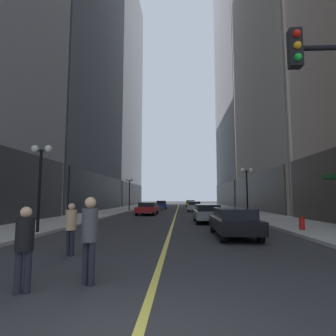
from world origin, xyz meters
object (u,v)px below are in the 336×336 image
(car_red, at_px, (148,208))
(fire_hydrant_right, at_px, (302,225))
(car_silver, at_px, (194,206))
(car_yellow, at_px, (190,203))
(pedestrian_in_tan_trench, at_px, (71,225))
(pedestrian_with_orange_bag, at_px, (90,233))
(car_black, at_px, (234,221))
(street_lamp_right_mid, at_px, (247,181))
(street_lamp_left_far, at_px, (129,187))
(pedestrian_in_black_coat, at_px, (24,242))
(car_grey, at_px, (207,213))
(street_lamp_left_near, at_px, (41,168))
(car_blue, at_px, (161,204))

(car_red, relative_size, fire_hydrant_right, 5.92)
(car_silver, distance_m, car_yellow, 17.42)
(pedestrian_in_tan_trench, bearing_deg, car_yellow, 83.35)
(car_yellow, height_order, pedestrian_with_orange_bag, pedestrian_with_orange_bag)
(car_black, relative_size, street_lamp_right_mid, 1.07)
(car_black, relative_size, street_lamp_left_far, 1.07)
(fire_hydrant_right, bearing_deg, pedestrian_in_black_coat, -134.24)
(car_yellow, bearing_deg, car_silver, -90.34)
(pedestrian_in_tan_trench, xyz_separation_m, pedestrian_in_black_coat, (0.46, -3.38, -0.00))
(car_yellow, relative_size, pedestrian_with_orange_bag, 2.30)
(car_grey, xyz_separation_m, car_red, (-5.47, 8.99, 0.00))
(pedestrian_in_black_coat, distance_m, fire_hydrant_right, 13.41)
(car_silver, relative_size, street_lamp_left_far, 1.02)
(car_grey, relative_size, car_red, 1.02)
(car_black, xyz_separation_m, street_lamp_left_near, (-9.41, 0.22, 2.54))
(car_silver, bearing_deg, street_lamp_right_mid, -72.03)
(pedestrian_in_tan_trench, distance_m, street_lamp_left_near, 6.20)
(car_blue, relative_size, pedestrian_in_tan_trench, 2.61)
(car_yellow, height_order, street_lamp_left_near, street_lamp_left_near)
(car_silver, height_order, pedestrian_in_tan_trench, pedestrian_in_tan_trench)
(car_blue, bearing_deg, pedestrian_with_orange_bag, -88.12)
(car_grey, xyz_separation_m, street_lamp_right_mid, (3.93, 4.10, 2.54))
(street_lamp_left_far, bearing_deg, car_yellow, 63.30)
(fire_hydrant_right, bearing_deg, pedestrian_in_tan_trench, -147.61)
(car_black, distance_m, car_yellow, 41.46)
(car_blue, bearing_deg, street_lamp_left_near, -96.68)
(street_lamp_left_near, relative_size, street_lamp_left_far, 1.00)
(car_yellow, bearing_deg, car_grey, -89.94)
(car_blue, xyz_separation_m, street_lamp_left_far, (-3.75, -8.34, 2.54))
(car_blue, height_order, street_lamp_left_far, street_lamp_left_far)
(pedestrian_with_orange_bag, distance_m, street_lamp_left_near, 9.21)
(pedestrian_with_orange_bag, height_order, street_lamp_left_near, street_lamp_left_near)
(fire_hydrant_right, bearing_deg, car_silver, 101.64)
(car_grey, height_order, pedestrian_in_black_coat, pedestrian_in_black_coat)
(car_grey, relative_size, car_silver, 1.07)
(car_black, xyz_separation_m, pedestrian_with_orange_bag, (-4.37, -7.18, 0.35))
(street_lamp_left_near, height_order, fire_hydrant_right, street_lamp_left_near)
(car_grey, xyz_separation_m, car_blue, (-5.12, 24.82, -0.00))
(car_silver, height_order, street_lamp_left_far, street_lamp_left_far)
(street_lamp_left_near, relative_size, street_lamp_right_mid, 1.00)
(car_grey, relative_size, street_lamp_right_mid, 1.09)
(car_silver, relative_size, car_yellow, 1.07)
(pedestrian_with_orange_bag, bearing_deg, street_lamp_right_mid, 67.44)
(car_grey, height_order, street_lamp_left_far, street_lamp_left_far)
(street_lamp_left_near, bearing_deg, car_red, 78.10)
(car_yellow, xyz_separation_m, pedestrian_in_tan_trench, (-5.34, -45.81, 0.23))
(car_red, bearing_deg, street_lamp_left_near, -101.90)
(pedestrian_with_orange_bag, xyz_separation_m, street_lamp_right_mid, (7.76, 18.68, 2.19))
(car_red, xyz_separation_m, pedestrian_with_orange_bag, (1.63, -23.57, 0.35))
(car_blue, distance_m, street_lamp_right_mid, 22.76)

